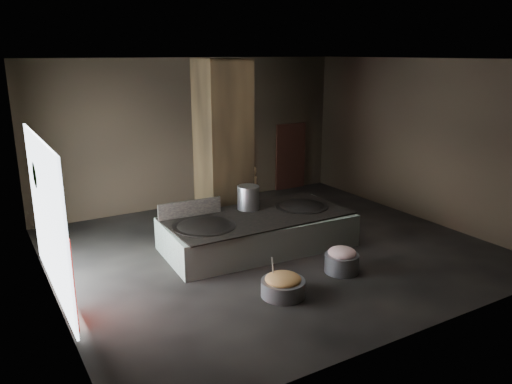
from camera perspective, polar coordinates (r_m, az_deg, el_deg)
floor at (r=12.34m, az=1.69°, el=-6.69°), size 10.00×9.00×0.10m
ceiling at (r=11.41m, az=1.88°, el=15.19°), size 10.00×9.00×0.10m
back_wall at (r=15.64m, az=-7.22°, el=6.75°), size 10.00×0.10×4.50m
front_wall at (r=8.31m, az=18.80°, el=-1.95°), size 10.00×0.10×4.50m
left_wall at (r=9.99m, az=-23.52°, el=0.47°), size 0.10×9.00×4.50m
right_wall at (r=14.94m, az=18.47°, el=5.65°), size 0.10×9.00×4.50m
pillar at (r=13.14m, az=-3.78°, el=5.14°), size 1.20×1.20×4.50m
hearth_platform at (r=12.27m, az=0.19°, el=-4.58°), size 4.66×2.43×0.79m
platform_cap at (r=12.13m, az=0.19°, el=-2.72°), size 4.44×2.13×0.03m
wok_left at (r=11.48m, az=-5.93°, el=-4.25°), size 1.43×1.43×0.39m
wok_left_rim at (r=11.46m, az=-5.94°, el=-3.92°), size 1.46×1.46×0.05m
wok_right at (r=12.90m, az=5.24°, el=-1.96°), size 1.33×1.33×0.38m
wok_right_rim at (r=12.88m, az=5.25°, el=-1.66°), size 1.36×1.36×0.05m
stock_pot at (r=12.52m, az=-0.90°, el=-0.63°), size 0.55×0.55×0.59m
splash_guard at (r=12.09m, az=-7.56°, el=-1.87°), size 1.58×0.15×0.39m
cook at (r=14.13m, az=-0.61°, el=-0.15°), size 0.65×0.49×1.58m
veg_basin at (r=10.04m, az=3.10°, el=-10.89°), size 1.06×1.06×0.32m
veg_fill at (r=9.95m, az=3.12°, el=-9.92°), size 0.72×0.72×0.22m
ladle at (r=9.91m, az=1.92°, el=-8.75°), size 0.24×0.29×0.62m
meat_basin at (r=11.16m, az=9.75°, el=-8.01°), size 0.79×0.79×0.41m
meat_fill at (r=11.07m, az=9.81°, el=-6.84°), size 0.62×0.62×0.24m
doorway_near at (r=16.27m, az=-3.06°, el=3.07°), size 1.18×0.08×2.38m
doorway_near_glow at (r=16.29m, az=-1.97°, el=2.93°), size 0.81×0.04×1.92m
doorway_far at (r=17.48m, az=3.94°, el=3.94°), size 1.18×0.08×2.38m
doorway_far_glow at (r=17.71m, az=3.73°, el=3.94°), size 0.77×0.04×1.82m
left_opening at (r=10.37m, az=-22.74°, el=-2.67°), size 0.04×4.20×3.10m
pavilion_sliver at (r=9.43m, az=-20.64°, el=-9.15°), size 0.05×0.90×1.70m
tree_silhouette at (r=11.28m, az=-23.39°, el=1.85°), size 0.28×1.10×1.10m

